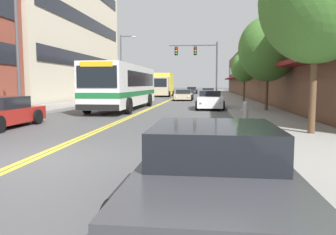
# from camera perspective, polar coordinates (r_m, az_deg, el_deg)

# --- Properties ---
(ground_plane) EXTENTS (240.00, 240.00, 0.00)m
(ground_plane) POSITION_cam_1_polar(r_m,az_deg,el_deg) (44.44, 1.39, 3.52)
(ground_plane) COLOR #4C4C4F
(sidewalk_left) EXTENTS (3.46, 106.00, 0.16)m
(sidewalk_left) POSITION_cam_1_polar(r_m,az_deg,el_deg) (45.69, -7.69, 3.64)
(sidewalk_left) COLOR gray
(sidewalk_left) RESTS_ON ground_plane
(sidewalk_right) EXTENTS (3.46, 106.00, 0.16)m
(sidewalk_right) POSITION_cam_1_polar(r_m,az_deg,el_deg) (44.35, 10.75, 3.52)
(sidewalk_right) COLOR gray
(sidewalk_right) RESTS_ON ground_plane
(centre_line) EXTENTS (0.34, 106.00, 0.01)m
(centre_line) POSITION_cam_1_polar(r_m,az_deg,el_deg) (44.44, 1.39, 3.53)
(centre_line) COLOR yellow
(centre_line) RESTS_ON ground_plane
(storefront_row_right) EXTENTS (9.10, 68.00, 7.23)m
(storefront_row_right) POSITION_cam_1_polar(r_m,az_deg,el_deg) (45.16, 18.47, 7.85)
(storefront_row_right) COLOR brown
(storefront_row_right) RESTS_ON ground_plane
(city_bus) EXTENTS (2.86, 11.69, 3.07)m
(city_bus) POSITION_cam_1_polar(r_m,az_deg,el_deg) (23.88, -7.64, 5.65)
(city_bus) COLOR silver
(city_bus) RESTS_ON ground_plane
(car_silver_parked_left_mid) EXTENTS (1.97, 4.38, 1.32)m
(car_silver_parked_left_mid) POSITION_cam_1_polar(r_m,az_deg,el_deg) (40.85, -5.39, 4.17)
(car_silver_parked_left_mid) COLOR #B7B7BC
(car_silver_parked_left_mid) RESTS_ON ground_plane
(car_dark_grey_parked_right_foreground) EXTENTS (2.16, 4.25, 1.25)m
(car_dark_grey_parked_right_foreground) POSITION_cam_1_polar(r_m,az_deg,el_deg) (4.45, 7.98, -9.95)
(car_dark_grey_parked_right_foreground) COLOR #38383D
(car_dark_grey_parked_right_foreground) RESTS_ON ground_plane
(car_white_parked_right_mid) EXTENTS (1.98, 4.29, 1.33)m
(car_white_parked_right_mid) POSITION_cam_1_polar(r_m,az_deg,el_deg) (23.85, 7.30, 3.00)
(car_white_parked_right_mid) COLOR white
(car_white_parked_right_mid) RESTS_ON ground_plane
(car_champagne_parked_right_far) EXTENTS (1.97, 4.18, 1.26)m
(car_champagne_parked_right_far) POSITION_cam_1_polar(r_m,az_deg,el_deg) (44.82, 6.98, 4.26)
(car_champagne_parked_right_far) COLOR beige
(car_champagne_parked_right_far) RESTS_ON ground_plane
(car_beige_moving_lead) EXTENTS (2.08, 4.42, 1.18)m
(car_beige_moving_lead) POSITION_cam_1_polar(r_m,az_deg,el_deg) (36.63, 2.74, 3.89)
(car_beige_moving_lead) COLOR #BCAD89
(car_beige_moving_lead) RESTS_ON ground_plane
(car_charcoal_moving_second) EXTENTS (2.11, 4.54, 1.27)m
(car_charcoal_moving_second) POSITION_cam_1_polar(r_m,az_deg,el_deg) (62.41, 4.16, 4.73)
(car_charcoal_moving_second) COLOR #232328
(car_charcoal_moving_second) RESTS_ON ground_plane
(box_truck) EXTENTS (2.75, 6.84, 3.37)m
(box_truck) POSITION_cam_1_polar(r_m,az_deg,el_deg) (48.13, -0.92, 5.75)
(box_truck) COLOR #BCAD89
(box_truck) RESTS_ON ground_plane
(traffic_signal_mast) EXTENTS (5.30, 0.38, 6.35)m
(traffic_signal_mast) POSITION_cam_1_polar(r_m,az_deg,el_deg) (36.36, 5.65, 10.08)
(traffic_signal_mast) COLOR #47474C
(traffic_signal_mast) RESTS_ON ground_plane
(street_lamp_left_near) EXTENTS (2.01, 0.28, 7.12)m
(street_lamp_left_near) POSITION_cam_1_polar(r_m,az_deg,el_deg) (18.33, -24.06, 13.06)
(street_lamp_left_near) COLOR #47474C
(street_lamp_left_near) RESTS_ON ground_plane
(street_lamp_left_far) EXTENTS (1.80, 0.28, 7.16)m
(street_lamp_left_far) POSITION_cam_1_polar(r_m,az_deg,el_deg) (36.93, -7.82, 9.60)
(street_lamp_left_far) COLOR #47474C
(street_lamp_left_far) RESTS_ON ground_plane
(street_tree_right_near) EXTENTS (3.67, 3.67, 6.32)m
(street_tree_right_near) POSITION_cam_1_polar(r_m,az_deg,el_deg) (12.13, 24.50, 18.02)
(street_tree_right_near) COLOR brown
(street_tree_right_near) RESTS_ON sidewalk_right
(street_tree_right_mid) EXTENTS (3.64, 3.64, 5.81)m
(street_tree_right_mid) POSITION_cam_1_polar(r_m,az_deg,el_deg) (21.56, 17.02, 11.36)
(street_tree_right_mid) COLOR brown
(street_tree_right_mid) RESTS_ON sidewalk_right
(street_tree_right_far) EXTENTS (2.57, 2.57, 4.68)m
(street_tree_right_far) POSITION_cam_1_polar(r_m,az_deg,el_deg) (32.67, 13.18, 8.54)
(street_tree_right_far) COLOR brown
(street_tree_right_far) RESTS_ON sidewalk_right
(fire_hydrant) EXTENTS (0.34, 0.26, 0.85)m
(fire_hydrant) POSITION_cam_1_polar(r_m,az_deg,el_deg) (15.43, 13.35, 1.19)
(fire_hydrant) COLOR #B7B7BC
(fire_hydrant) RESTS_ON sidewalk_right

